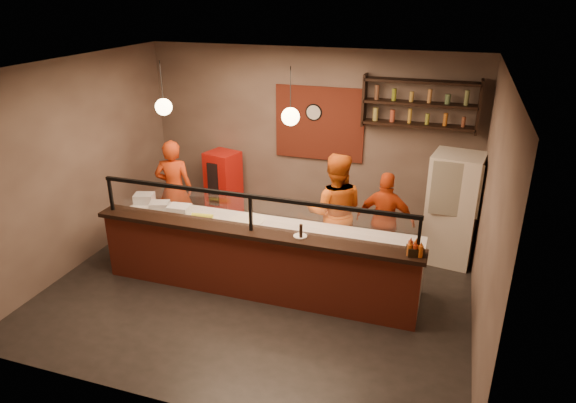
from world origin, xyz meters
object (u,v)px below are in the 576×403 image
(cook_left, at_px, (174,189))
(cook_mid, at_px, (335,212))
(condiment_caddy, at_px, (415,251))
(red_cooler, at_px, (224,185))
(pepper_mill, at_px, (301,231))
(cook_right, at_px, (385,220))
(pizza_dough, at_px, (247,220))
(fridge, at_px, (453,209))
(wall_clock, at_px, (314,112))

(cook_left, height_order, cook_mid, cook_mid)
(cook_left, xyz_separation_m, condiment_caddy, (4.22, -1.44, 0.23))
(condiment_caddy, bearing_deg, cook_left, 161.09)
(red_cooler, distance_m, pepper_mill, 3.40)
(cook_left, distance_m, condiment_caddy, 4.46)
(cook_right, relative_size, condiment_caddy, 7.85)
(cook_right, distance_m, condiment_caddy, 1.66)
(cook_right, xyz_separation_m, condiment_caddy, (0.57, -1.52, 0.34))
(cook_right, bearing_deg, pizza_dough, 28.45)
(cook_mid, relative_size, fridge, 1.05)
(cook_left, relative_size, pizza_dough, 3.33)
(cook_left, height_order, fridge, fridge)
(condiment_caddy, bearing_deg, fridge, 78.64)
(cook_mid, distance_m, condiment_caddy, 1.81)
(wall_clock, xyz_separation_m, pizza_dough, (-0.41, -2.16, -1.19))
(wall_clock, relative_size, cook_mid, 0.16)
(wall_clock, bearing_deg, red_cooler, -169.48)
(wall_clock, distance_m, cook_left, 2.79)
(fridge, relative_size, condiment_caddy, 9.03)
(cook_mid, xyz_separation_m, red_cooler, (-2.45, 1.23, -0.29))
(wall_clock, distance_m, pizza_dough, 2.50)
(wall_clock, distance_m, fridge, 2.87)
(cook_left, height_order, condiment_caddy, cook_left)
(cook_right, distance_m, fridge, 1.11)
(fridge, distance_m, pepper_mill, 2.79)
(cook_left, relative_size, fridge, 0.98)
(wall_clock, height_order, cook_right, wall_clock)
(wall_clock, relative_size, red_cooler, 0.23)
(cook_mid, xyz_separation_m, pepper_mill, (-0.17, -1.24, 0.22))
(red_cooler, bearing_deg, pepper_mill, -32.53)
(wall_clock, distance_m, pepper_mill, 2.99)
(pepper_mill, bearing_deg, pizza_dough, 149.11)
(fridge, height_order, red_cooler, fridge)
(red_cooler, bearing_deg, fridge, 8.86)
(pepper_mill, bearing_deg, cook_right, 59.10)
(cook_mid, relative_size, cook_right, 1.21)
(pizza_dough, xyz_separation_m, pepper_mill, (1.03, -0.61, 0.25))
(cook_left, bearing_deg, condiment_caddy, 145.58)
(cook_right, xyz_separation_m, pepper_mill, (-0.91, -1.52, 0.38))
(cook_left, bearing_deg, pizza_dough, 138.53)
(wall_clock, bearing_deg, cook_right, -39.31)
(fridge, xyz_separation_m, pepper_mill, (-1.89, -2.04, 0.26))
(wall_clock, bearing_deg, pepper_mill, -77.53)
(wall_clock, relative_size, cook_left, 0.17)
(cook_mid, xyz_separation_m, fridge, (1.72, 0.81, -0.04))
(cook_mid, relative_size, condiment_caddy, 9.46)
(pepper_mill, bearing_deg, cook_mid, 82.31)
(cook_right, height_order, condiment_caddy, cook_right)
(cook_mid, bearing_deg, fridge, -166.82)
(cook_mid, bearing_deg, pizza_dough, 15.55)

